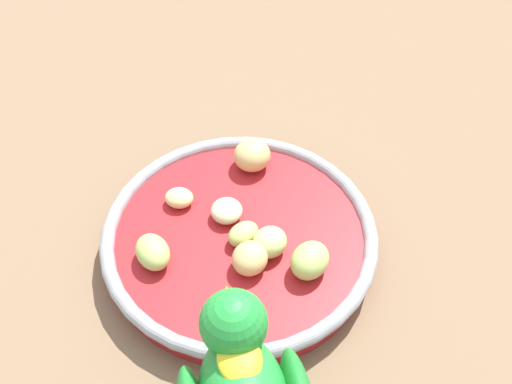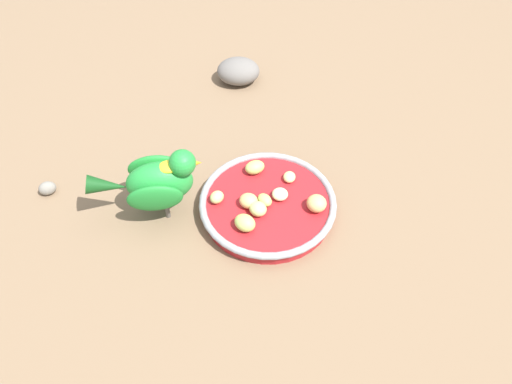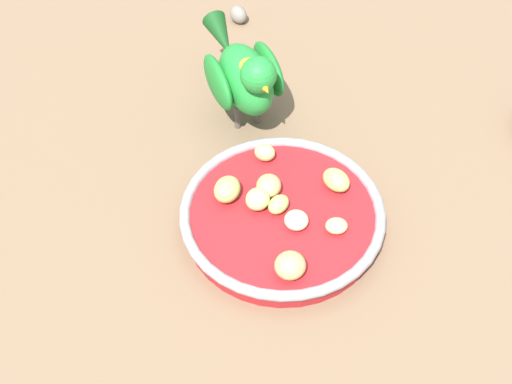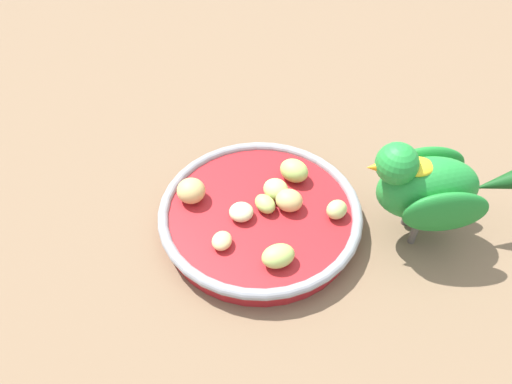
{
  "view_description": "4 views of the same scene",
  "coord_description": "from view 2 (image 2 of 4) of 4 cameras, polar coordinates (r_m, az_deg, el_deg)",
  "views": [
    {
      "loc": [
        -0.39,
        0.06,
        0.5
      ],
      "look_at": [
        -0.0,
        0.01,
        0.06
      ],
      "focal_mm": 49.0,
      "sensor_mm": 36.0,
      "label": 1
    },
    {
      "loc": [
        -0.1,
        -0.55,
        0.72
      ],
      "look_at": [
        -0.04,
        0.03,
        0.04
      ],
      "focal_mm": 36.77,
      "sensor_mm": 36.0,
      "label": 2
    },
    {
      "loc": [
        0.46,
        -0.18,
        0.67
      ],
      "look_at": [
        -0.05,
        -0.0,
        0.04
      ],
      "focal_mm": 50.84,
      "sensor_mm": 36.0,
      "label": 3
    },
    {
      "loc": [
        -0.0,
        0.4,
        0.46
      ],
      "look_at": [
        -0.02,
        0.02,
        0.05
      ],
      "focal_mm": 34.61,
      "sensor_mm": 36.0,
      "label": 4
    }
  ],
  "objects": [
    {
      "name": "ground_plane",
      "position": [
        0.91,
        2.81,
        -3.07
      ],
      "size": [
        4.0,
        4.0,
        0.0
      ],
      "primitive_type": "plane",
      "color": "#7A6047"
    },
    {
      "name": "feeding_bowl",
      "position": [
        0.91,
        1.28,
        -1.4
      ],
      "size": [
        0.24,
        0.24,
        0.03
      ],
      "color": "#AD1E23",
      "rests_on": "ground_plane"
    },
    {
      "name": "apple_piece_0",
      "position": [
        0.93,
        3.65,
        1.64
      ],
      "size": [
        0.03,
        0.03,
        0.01
      ],
      "primitive_type": "ellipsoid",
      "rotation": [
        0.0,
        0.0,
        1.3
      ],
      "color": "#E5C67F",
      "rests_on": "feeding_bowl"
    },
    {
      "name": "apple_piece_1",
      "position": [
        0.89,
        0.95,
        -0.87
      ],
      "size": [
        0.03,
        0.04,
        0.02
      ],
      "primitive_type": "ellipsoid",
      "rotation": [
        0.0,
        0.0,
        2.13
      ],
      "color": "#B2CC66",
      "rests_on": "feeding_bowl"
    },
    {
      "name": "apple_piece_2",
      "position": [
        0.94,
        -0.13,
        2.7
      ],
      "size": [
        0.04,
        0.04,
        0.02
      ],
      "primitive_type": "ellipsoid",
      "rotation": [
        0.0,
        0.0,
        3.47
      ],
      "color": "#B2CC66",
      "rests_on": "feeding_bowl"
    },
    {
      "name": "apple_piece_3",
      "position": [
        0.89,
        6.64,
        -1.39
      ],
      "size": [
        0.04,
        0.04,
        0.03
      ],
      "primitive_type": "ellipsoid",
      "rotation": [
        0.0,
        0.0,
        5.1
      ],
      "color": "tan",
      "rests_on": "feeding_bowl"
    },
    {
      "name": "apple_piece_4",
      "position": [
        0.9,
        -4.28,
        -0.56
      ],
      "size": [
        0.03,
        0.03,
        0.02
      ],
      "primitive_type": "ellipsoid",
      "rotation": [
        0.0,
        0.0,
        0.78
      ],
      "color": "#C6D17A",
      "rests_on": "feeding_bowl"
    },
    {
      "name": "apple_piece_5",
      "position": [
        0.88,
        0.24,
        -2.08
      ],
      "size": [
        0.04,
        0.04,
        0.02
      ],
      "primitive_type": "ellipsoid",
      "rotation": [
        0.0,
        0.0,
        5.52
      ],
      "color": "#C6D17A",
      "rests_on": "feeding_bowl"
    },
    {
      "name": "apple_piece_6",
      "position": [
        0.9,
        2.41,
        -0.26
      ],
      "size": [
        0.03,
        0.03,
        0.02
      ],
      "primitive_type": "ellipsoid",
      "rotation": [
        0.0,
        0.0,
        6.06
      ],
      "color": "beige",
      "rests_on": "feeding_bowl"
    },
    {
      "name": "apple_piece_7",
      "position": [
        0.89,
        -0.82,
        -0.97
      ],
      "size": [
        0.04,
        0.04,
        0.02
      ],
      "primitive_type": "ellipsoid",
      "rotation": [
        0.0,
        0.0,
        5.79
      ],
      "color": "tan",
      "rests_on": "feeding_bowl"
    },
    {
      "name": "apple_piece_8",
      "position": [
        0.86,
        -1.22,
        -3.38
      ],
      "size": [
        0.05,
        0.05,
        0.03
      ],
      "primitive_type": "ellipsoid",
      "rotation": [
        0.0,
        0.0,
        2.43
      ],
      "color": "#B2CC66",
      "rests_on": "feeding_bowl"
    },
    {
      "name": "parrot",
      "position": [
        0.88,
        -10.71,
        1.23
      ],
      "size": [
        0.19,
        0.09,
        0.14
      ],
      "rotation": [
        0.0,
        0.0,
        0.03
      ],
      "color": "#59544C",
      "rests_on": "ground_plane"
    },
    {
      "name": "rock_large",
      "position": [
        1.18,
        -1.93,
        13.01
      ],
      "size": [
        0.1,
        0.09,
        0.05
      ],
      "primitive_type": "ellipsoid",
      "rotation": [
        0.0,
        0.0,
        3.01
      ],
      "color": "slate",
      "rests_on": "ground_plane"
    },
    {
      "name": "pebble_0",
      "position": [
        1.01,
        -21.75,
        0.38
      ],
      "size": [
        0.04,
        0.03,
        0.03
      ],
      "primitive_type": "ellipsoid",
      "rotation": [
        0.0,
        0.0,
        0.28
      ],
      "color": "gray",
      "rests_on": "ground_plane"
    }
  ]
}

